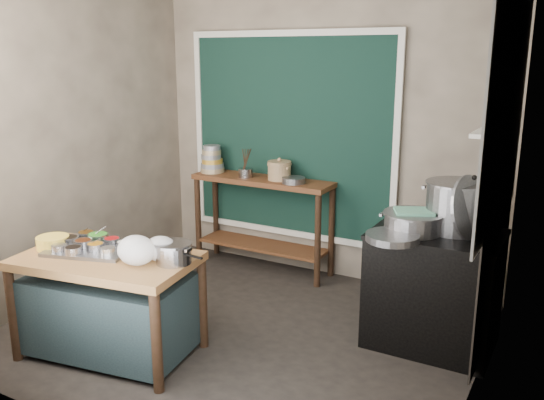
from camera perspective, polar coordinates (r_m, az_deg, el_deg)
The scene contains 30 objects.
floor at distance 4.70m, azimuth -3.01°, elevation -12.95°, with size 3.50×3.00×0.02m, color black.
back_wall at distance 5.56m, azimuth 5.17°, elevation 6.59°, with size 3.50×0.02×2.80m, color gray.
left_wall at distance 5.39m, azimuth -19.34°, elevation 5.59°, with size 0.02×3.00×2.80m, color gray.
right_wall at distance 3.63m, azimuth 20.88°, elevation 1.59°, with size 0.02×3.00×2.80m, color gray.
curtain_panel at distance 5.68m, azimuth 1.75°, elevation 6.29°, with size 2.10×0.02×1.90m, color black.
curtain_frame at distance 5.68m, azimuth 1.71°, elevation 6.28°, with size 2.22×0.03×2.02m, color beige, non-canonical shape.
tile_panel at distance 4.11m, azimuth 22.30°, elevation 9.21°, with size 0.02×1.70×1.70m, color #B2B2AA.
soot_patch at distance 4.44m, azimuth 21.14°, elevation -5.62°, with size 0.01×1.30×1.30m, color black.
wall_shelf at distance 4.45m, azimuth 21.17°, elevation 6.36°, with size 0.22×0.70×0.03m, color beige.
prep_table at distance 4.38m, azimuth -15.79°, elevation -10.03°, with size 1.25×0.72×0.75m, color brown.
back_counter at distance 5.80m, azimuth -0.93°, elevation -2.39°, with size 1.45×0.40×0.95m, color #552F18.
stove_block at distance 4.51m, azimuth 15.69°, elevation -8.63°, with size 0.90×0.68×0.85m, color black.
stove_top at distance 4.36m, azimuth 16.08°, elevation -3.29°, with size 0.92×0.69×0.03m, color black.
condiment_tray at distance 4.40m, azimuth -17.46°, elevation -4.63°, with size 0.59×0.42×0.03m, color gray.
condiment_bowls at distance 4.41m, azimuth -17.59°, elevation -4.05°, with size 0.55×0.42×0.06m.
yellow_basin at distance 4.53m, azimuth -20.89°, elevation -3.94°, with size 0.23×0.23×0.09m, color yellow.
saucepan at distance 4.00m, azimuth -9.73°, elevation -5.18°, with size 0.26×0.26×0.14m, color gray, non-canonical shape.
plastic_bag_a at distance 4.00m, azimuth -13.29°, elevation -4.87°, with size 0.27×0.23×0.20m, color white.
plastic_bag_b at distance 4.04m, azimuth -10.95°, elevation -4.77°, with size 0.24×0.20×0.18m, color white.
bowl_stack at distance 5.98m, azimuth -5.98°, elevation 3.92°, with size 0.25×0.25×0.28m.
utensil_cup at distance 5.71m, azimuth -2.60°, elevation 2.71°, with size 0.15×0.15×0.09m, color gray.
ceramic_crock at distance 5.58m, azimuth 0.74°, elevation 2.83°, with size 0.24×0.24×0.16m, color #89694B, non-canonical shape.
wide_bowl at distance 5.45m, azimuth 2.14°, elevation 1.97°, with size 0.22×0.22×0.06m, color gray.
stock_pot at distance 4.38m, azimuth 17.80°, elevation -0.63°, with size 0.47×0.47×0.37m, color gray, non-canonical shape.
pot_lid at distance 4.22m, azimuth 18.91°, elevation -0.70°, with size 0.46×0.46×0.02m, color gray.
steamer at distance 4.30m, azimuth 13.82°, elevation -2.16°, with size 0.45×0.45×0.15m, color gray, non-canonical shape.
green_cloth at distance 4.28m, azimuth 13.88°, elevation -1.09°, with size 0.27×0.21×0.02m, color #57A175.
shallow_pan at distance 4.08m, azimuth 11.84°, elevation -3.64°, with size 0.37×0.37×0.05m, color gray.
shelf_bowl_stack at distance 4.36m, azimuth 21.08°, elevation 7.12°, with size 0.14×0.14×0.11m.
shelf_bowl_green at distance 4.67m, azimuth 21.63°, elevation 7.12°, with size 0.13×0.13×0.05m, color gray.
Camera 1 is at (2.25, -3.52, 2.14)m, focal length 38.00 mm.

